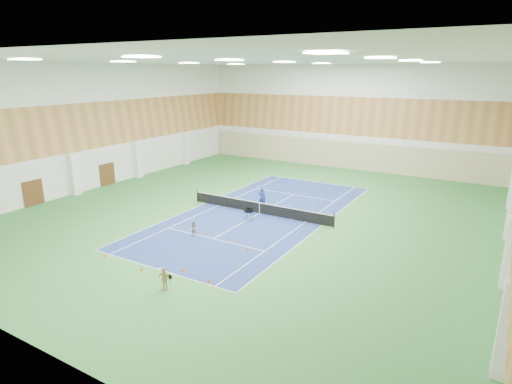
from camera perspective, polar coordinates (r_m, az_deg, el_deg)
ground at (r=34.99m, az=0.47°, el=-2.87°), size 40.00×40.00×0.00m
room_shell at (r=33.55m, az=0.49°, el=6.88°), size 36.00×40.00×12.00m
wood_cladding at (r=33.29m, az=0.50°, el=10.28°), size 36.00×40.00×8.00m
ceiling_light_grid at (r=33.14m, az=0.51°, el=17.04°), size 21.40×25.40×0.06m
court_surface at (r=34.99m, az=0.47°, el=-2.87°), size 10.97×23.77×0.01m
tennis_balls_scatter at (r=34.98m, az=0.47°, el=-2.80°), size 10.57×22.77×0.07m
tennis_net at (r=34.82m, az=0.47°, el=-2.02°), size 12.80×0.10×1.10m
back_curtain at (r=52.08m, az=11.50°, el=4.89°), size 35.40×0.16×3.20m
door_left_a at (r=41.52m, az=-27.56°, el=-0.11°), size 0.08×1.80×2.20m
door_left_b at (r=46.03m, az=-19.21°, el=2.25°), size 0.08×1.80×2.20m
coach at (r=36.28m, az=0.82°, el=-0.77°), size 0.71×0.55×1.72m
child_court at (r=30.40m, az=-8.31°, el=-4.84°), size 0.61×0.50×1.16m
child_apron at (r=23.60m, az=-12.16°, el=-11.23°), size 0.77×0.35×1.28m
ball_cart at (r=33.37m, az=-0.96°, el=-2.97°), size 0.61×0.61×0.94m
cone_svc_a at (r=32.11m, az=-10.05°, el=-4.69°), size 0.19×0.19×0.21m
cone_svc_b at (r=30.73m, az=-7.43°, el=-5.50°), size 0.22×0.22×0.24m
cone_svc_c at (r=29.49m, az=-2.93°, el=-6.31°), size 0.22×0.22×0.25m
cone_svc_d at (r=28.01m, az=-1.15°, el=-7.56°), size 0.21×0.21×0.23m
cone_base_a at (r=28.70m, az=-19.57°, el=-7.94°), size 0.20×0.20×0.22m
cone_base_b at (r=26.20m, az=-15.00°, el=-9.88°), size 0.20×0.20×0.22m
cone_base_c at (r=25.57m, az=-9.72°, el=-10.17°), size 0.22×0.22×0.25m
cone_base_d at (r=24.15m, az=-6.38°, el=-11.69°), size 0.21×0.21×0.23m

